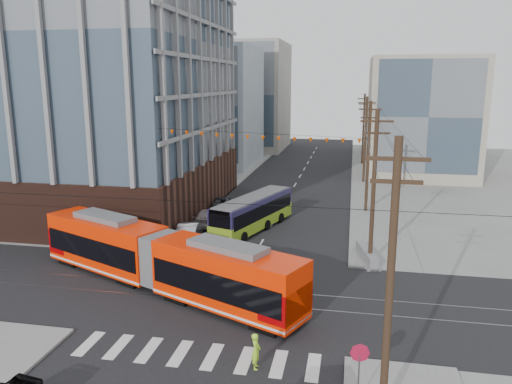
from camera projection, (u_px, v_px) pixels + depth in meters
ground at (213, 326)px, 26.75m from camera, size 160.00×160.00×0.00m
office_building at (61, 66)px, 49.78m from camera, size 30.00×25.00×28.60m
bg_bldg_nw_near at (198, 106)px, 77.79m from camera, size 18.00×16.00×18.00m
bg_bldg_ne_near at (421, 117)px, 68.03m from camera, size 14.00×14.00×16.00m
bg_bldg_nw_far at (244, 96)px, 96.18m from camera, size 16.00×18.00×20.00m
bg_bldg_ne_far at (418, 115)px, 87.04m from camera, size 16.00×16.00×14.00m
utility_pole_near at (390, 286)px, 18.22m from camera, size 0.30×0.30×11.00m
utility_pole_far at (363, 129)px, 77.63m from camera, size 0.30×0.30×11.00m
streetcar at (161, 259)px, 31.17m from camera, size 19.41×10.84×3.86m
city_bus at (253, 213)px, 43.84m from camera, size 5.60×11.03×3.07m
parked_car_silver at (190, 231)px, 41.19m from camera, size 2.15×4.82×1.54m
parked_car_white at (208, 217)px, 45.39m from camera, size 2.42×5.15×1.45m
parked_car_grey at (223, 202)px, 51.60m from camera, size 2.66×4.55×1.19m
pedestrian at (256, 351)px, 22.62m from camera, size 0.48×0.67×1.72m
stop_sign at (359, 377)px, 19.86m from camera, size 0.90×0.90×2.57m
jersey_barrier at (367, 255)px, 36.39m from camera, size 1.91×4.46×0.87m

